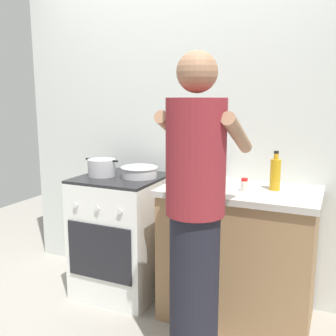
{
  "coord_description": "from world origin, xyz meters",
  "views": [
    {
      "loc": [
        1.13,
        -2.26,
        1.49
      ],
      "look_at": [
        0.05,
        0.12,
        1.0
      ],
      "focal_mm": 41.32,
      "sensor_mm": 36.0,
      "label": 1
    }
  ],
  "objects_px": {
    "utensil_crock": "(219,167)",
    "oil_bottle": "(275,174)",
    "stove_range": "(122,234)",
    "person": "(195,221)",
    "pot": "(102,168)",
    "spice_bottle": "(244,185)",
    "mixing_bowl": "(139,171)"
  },
  "relations": [
    {
      "from": "utensil_crock",
      "to": "oil_bottle",
      "type": "height_order",
      "value": "utensil_crock"
    },
    {
      "from": "pot",
      "to": "utensil_crock",
      "type": "height_order",
      "value": "utensil_crock"
    },
    {
      "from": "oil_bottle",
      "to": "person",
      "type": "xyz_separation_m",
      "value": [
        -0.28,
        -0.68,
        -0.15
      ]
    },
    {
      "from": "mixing_bowl",
      "to": "spice_bottle",
      "type": "height_order",
      "value": "spice_bottle"
    },
    {
      "from": "stove_range",
      "to": "oil_bottle",
      "type": "bearing_deg",
      "value": 2.38
    },
    {
      "from": "mixing_bowl",
      "to": "spice_bottle",
      "type": "bearing_deg",
      "value": -6.97
    },
    {
      "from": "person",
      "to": "oil_bottle",
      "type": "bearing_deg",
      "value": 67.2
    },
    {
      "from": "stove_range",
      "to": "utensil_crock",
      "type": "xyz_separation_m",
      "value": [
        0.69,
        0.21,
        0.54
      ]
    },
    {
      "from": "pot",
      "to": "mixing_bowl",
      "type": "distance_m",
      "value": 0.29
    },
    {
      "from": "pot",
      "to": "person",
      "type": "relative_size",
      "value": 0.16
    },
    {
      "from": "mixing_bowl",
      "to": "spice_bottle",
      "type": "relative_size",
      "value": 3.33
    },
    {
      "from": "utensil_crock",
      "to": "spice_bottle",
      "type": "height_order",
      "value": "utensil_crock"
    },
    {
      "from": "spice_bottle",
      "to": "stove_range",
      "type": "bearing_deg",
      "value": 176.26
    },
    {
      "from": "mixing_bowl",
      "to": "pot",
      "type": "bearing_deg",
      "value": -166.27
    },
    {
      "from": "spice_bottle",
      "to": "person",
      "type": "relative_size",
      "value": 0.05
    },
    {
      "from": "pot",
      "to": "oil_bottle",
      "type": "bearing_deg",
      "value": 3.58
    },
    {
      "from": "oil_bottle",
      "to": "person",
      "type": "bearing_deg",
      "value": -112.8
    },
    {
      "from": "stove_range",
      "to": "mixing_bowl",
      "type": "distance_m",
      "value": 0.51
    },
    {
      "from": "person",
      "to": "stove_range",
      "type": "bearing_deg",
      "value": 142.68
    },
    {
      "from": "pot",
      "to": "spice_bottle",
      "type": "height_order",
      "value": "pot"
    },
    {
      "from": "stove_range",
      "to": "spice_bottle",
      "type": "bearing_deg",
      "value": -3.74
    },
    {
      "from": "utensil_crock",
      "to": "person",
      "type": "xyz_separation_m",
      "value": [
        0.13,
        -0.84,
        -0.13
      ]
    },
    {
      "from": "pot",
      "to": "spice_bottle",
      "type": "relative_size",
      "value": 3.3
    },
    {
      "from": "utensil_crock",
      "to": "pot",
      "type": "bearing_deg",
      "value": -163.89
    },
    {
      "from": "stove_range",
      "to": "mixing_bowl",
      "type": "height_order",
      "value": "mixing_bowl"
    },
    {
      "from": "mixing_bowl",
      "to": "oil_bottle",
      "type": "xyz_separation_m",
      "value": [
        0.97,
        0.01,
        0.06
      ]
    },
    {
      "from": "pot",
      "to": "person",
      "type": "xyz_separation_m",
      "value": [
        0.97,
        -0.6,
        -0.1
      ]
    },
    {
      "from": "stove_range",
      "to": "utensil_crock",
      "type": "relative_size",
      "value": 2.89
    },
    {
      "from": "stove_range",
      "to": "person",
      "type": "distance_m",
      "value": 1.12
    },
    {
      "from": "mixing_bowl",
      "to": "utensil_crock",
      "type": "relative_size",
      "value": 0.88
    },
    {
      "from": "utensil_crock",
      "to": "person",
      "type": "relative_size",
      "value": 0.18
    },
    {
      "from": "mixing_bowl",
      "to": "person",
      "type": "xyz_separation_m",
      "value": [
        0.69,
        -0.67,
        -0.08
      ]
    }
  ]
}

